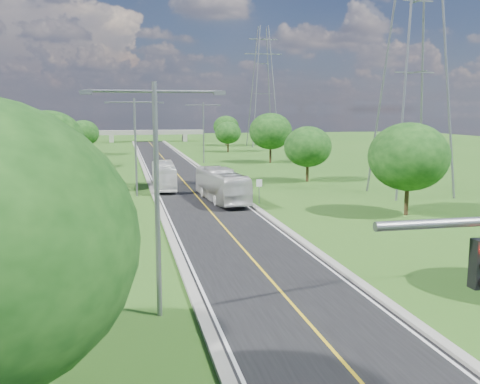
{
  "coord_description": "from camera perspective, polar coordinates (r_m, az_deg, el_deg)",
  "views": [
    {
      "loc": [
        -7.38,
        -10.38,
        8.87
      ],
      "look_at": [
        0.82,
        26.61,
        3.0
      ],
      "focal_mm": 40.0,
      "sensor_mm": 36.0,
      "label": 1
    }
  ],
  "objects": [
    {
      "name": "ground",
      "position": [
        71.32,
        -6.46,
        1.6
      ],
      "size": [
        260.0,
        260.0,
        0.0
      ],
      "primitive_type": "plane",
      "color": "#2B5919",
      "rests_on": "ground"
    },
    {
      "name": "road",
      "position": [
        77.25,
        -6.94,
        2.17
      ],
      "size": [
        8.0,
        150.0,
        0.06
      ],
      "primitive_type": "cube",
      "color": "black",
      "rests_on": "ground"
    },
    {
      "name": "curb_left",
      "position": [
        76.95,
        -10.09,
        2.13
      ],
      "size": [
        0.5,
        150.0,
        0.22
      ],
      "primitive_type": "cube",
      "color": "gray",
      "rests_on": "ground"
    },
    {
      "name": "curb_right",
      "position": [
        77.76,
        -3.82,
        2.31
      ],
      "size": [
        0.5,
        150.0,
        0.22
      ],
      "primitive_type": "cube",
      "color": "gray",
      "rests_on": "ground"
    },
    {
      "name": "speed_limit_sign",
      "position": [
        50.5,
        2.06,
        0.52
      ],
      "size": [
        0.55,
        0.09,
        2.4
      ],
      "color": "slate",
      "rests_on": "ground"
    },
    {
      "name": "overpass",
      "position": [
        150.7,
        -9.74,
        6.22
      ],
      "size": [
        30.0,
        3.0,
        3.2
      ],
      "color": "gray",
      "rests_on": "ground"
    },
    {
      "name": "streetlight_near_left",
      "position": [
        22.62,
        -8.89,
        1.27
      ],
      "size": [
        5.9,
        0.25,
        10.0
      ],
      "color": "slate",
      "rests_on": "ground"
    },
    {
      "name": "streetlight_mid_left",
      "position": [
        55.48,
        -11.11,
        5.62
      ],
      "size": [
        5.9,
        0.25,
        10.0
      ],
      "color": "slate",
      "rests_on": "ground"
    },
    {
      "name": "streetlight_far_right",
      "position": [
        89.44,
        -3.92,
        6.91
      ],
      "size": [
        5.9,
        0.25,
        10.0
      ],
      "color": "slate",
      "rests_on": "ground"
    },
    {
      "name": "power_tower_near",
      "position": [
        58.55,
        18.19,
        13.41
      ],
      "size": [
        9.0,
        6.4,
        28.0
      ],
      "color": "slate",
      "rests_on": "ground"
    },
    {
      "name": "power_tower_far",
      "position": [
        129.85,
        2.45,
        11.06
      ],
      "size": [
        9.0,
        6.4,
        28.0
      ],
      "color": "slate",
      "rests_on": "ground"
    },
    {
      "name": "tree_lc",
      "position": [
        60.95,
        -19.74,
        5.19
      ],
      "size": [
        7.56,
        7.56,
        8.79
      ],
      "color": "black",
      "rests_on": "ground"
    },
    {
      "name": "tree_ld",
      "position": [
        85.02,
        -19.08,
        5.68
      ],
      "size": [
        6.72,
        6.72,
        7.82
      ],
      "color": "black",
      "rests_on": "ground"
    },
    {
      "name": "tree_le",
      "position": [
        108.71,
        -16.34,
        6.06
      ],
      "size": [
        5.88,
        5.88,
        6.84
      ],
      "color": "black",
      "rests_on": "ground"
    },
    {
      "name": "tree_rb",
      "position": [
        46.83,
        17.54,
        3.6
      ],
      "size": [
        6.72,
        6.72,
        7.82
      ],
      "color": "black",
      "rests_on": "ground"
    },
    {
      "name": "tree_rc",
      "position": [
        66.43,
        7.25,
        4.82
      ],
      "size": [
        5.88,
        5.88,
        6.84
      ],
      "color": "black",
      "rests_on": "ground"
    },
    {
      "name": "tree_rd",
      "position": [
        89.83,
        3.28,
        6.49
      ],
      "size": [
        7.14,
        7.14,
        8.3
      ],
      "color": "black",
      "rests_on": "ground"
    },
    {
      "name": "tree_re",
      "position": [
        112.64,
        -1.29,
        6.33
      ],
      "size": [
        5.46,
        5.46,
        6.35
      ],
      "color": "black",
      "rests_on": "ground"
    },
    {
      "name": "tree_rf",
      "position": [
        132.9,
        -1.49,
        6.98
      ],
      "size": [
        6.3,
        6.3,
        7.33
      ],
      "color": "black",
      "rests_on": "ground"
    },
    {
      "name": "bus_outbound",
      "position": [
        51.55,
        -1.97,
        0.7
      ],
      "size": [
        3.58,
        11.33,
        3.1
      ],
      "primitive_type": "imported",
      "rotation": [
        0.0,
        0.0,
        3.23
      ],
      "color": "beige",
      "rests_on": "road"
    },
    {
      "name": "bus_inbound",
      "position": [
        60.68,
        -8.14,
        1.76
      ],
      "size": [
        2.95,
        10.6,
        2.92
      ],
      "primitive_type": "imported",
      "rotation": [
        0.0,
        0.0,
        -0.05
      ],
      "color": "silver",
      "rests_on": "road"
    }
  ]
}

